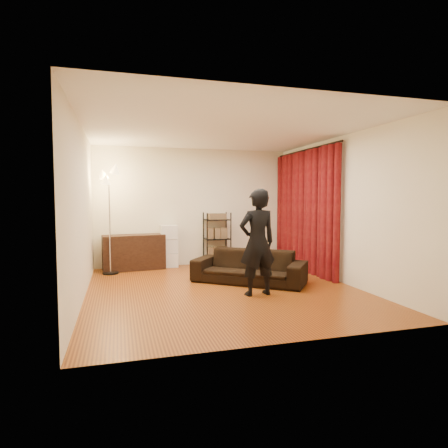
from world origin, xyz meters
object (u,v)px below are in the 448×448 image
object	(u,v)px
media_cabinet	(134,252)
wire_shelf	(217,239)
sofa	(249,267)
storage_boxes	(169,246)
person	(257,242)
floor_lamp	(110,222)

from	to	relation	value
media_cabinet	wire_shelf	size ratio (longest dim) A/B	1.07
sofa	storage_boxes	world-z (taller)	storage_boxes
person	floor_lamp	world-z (taller)	floor_lamp
media_cabinet	sofa	bearing A→B (deg)	-49.29
floor_lamp	sofa	bearing A→B (deg)	-31.70
person	media_cabinet	world-z (taller)	person
floor_lamp	person	bearing A→B (deg)	-46.04
media_cabinet	storage_boxes	bearing A→B (deg)	0.25
storage_boxes	wire_shelf	size ratio (longest dim) A/B	0.78
sofa	person	distance (m)	1.04
wire_shelf	floor_lamp	distance (m)	2.46
sofa	floor_lamp	bearing A→B (deg)	-174.29
person	floor_lamp	distance (m)	3.34
sofa	floor_lamp	distance (m)	3.02
media_cabinet	floor_lamp	distance (m)	0.92
sofa	storage_boxes	size ratio (longest dim) A/B	2.14
wire_shelf	floor_lamp	world-z (taller)	floor_lamp
wire_shelf	media_cabinet	bearing A→B (deg)	177.39
person	media_cabinet	bearing A→B (deg)	-62.66
storage_boxes	wire_shelf	bearing A→B (deg)	-1.81
sofa	wire_shelf	world-z (taller)	wire_shelf
media_cabinet	floor_lamp	size ratio (longest dim) A/B	0.61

